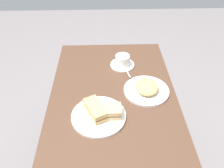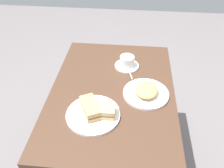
% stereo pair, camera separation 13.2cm
% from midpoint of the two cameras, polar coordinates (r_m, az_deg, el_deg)
% --- Properties ---
extents(ground_plane, '(6.00, 6.00, 0.00)m').
position_cam_midpoint_polar(ground_plane, '(1.92, -1.92, -18.89)').
color(ground_plane, slate).
extents(dining_table, '(1.00, 0.70, 0.77)m').
position_cam_midpoint_polar(dining_table, '(1.43, -2.46, -5.84)').
color(dining_table, '#503425').
rests_on(dining_table, ground_plane).
extents(sandwich_plate, '(0.27, 0.27, 0.01)m').
position_cam_midpoint_polar(sandwich_plate, '(1.19, -6.49, -7.90)').
color(sandwich_plate, white).
rests_on(sandwich_plate, dining_table).
extents(sandwich_front, '(0.16, 0.13, 0.06)m').
position_cam_midpoint_polar(sandwich_front, '(1.17, -7.30, -6.37)').
color(sandwich_front, tan).
rests_on(sandwich_front, sandwich_plate).
extents(sandwich_back, '(0.08, 0.12, 0.05)m').
position_cam_midpoint_polar(sandwich_back, '(1.16, -4.03, -6.84)').
color(sandwich_back, tan).
rests_on(sandwich_back, sandwich_plate).
extents(coffee_saucer, '(0.15, 0.15, 0.01)m').
position_cam_midpoint_polar(coffee_saucer, '(1.51, 0.03, 4.58)').
color(coffee_saucer, white).
rests_on(coffee_saucer, dining_table).
extents(coffee_cup, '(0.12, 0.09, 0.06)m').
position_cam_midpoint_polar(coffee_cup, '(1.49, 0.02, 5.84)').
color(coffee_cup, white).
rests_on(coffee_cup, coffee_saucer).
extents(spoon, '(0.10, 0.04, 0.01)m').
position_cam_midpoint_polar(spoon, '(1.45, 0.98, 3.06)').
color(spoon, silver).
rests_on(spoon, coffee_saucer).
extents(side_plate, '(0.25, 0.25, 0.01)m').
position_cam_midpoint_polar(side_plate, '(1.32, 5.55, -1.71)').
color(side_plate, white).
rests_on(side_plate, dining_table).
extents(side_food_pile, '(0.15, 0.13, 0.04)m').
position_cam_midpoint_polar(side_food_pile, '(1.30, 5.63, -0.76)').
color(side_food_pile, tan).
rests_on(side_food_pile, side_plate).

